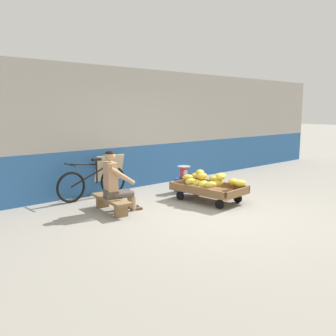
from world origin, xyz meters
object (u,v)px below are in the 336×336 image
weighing_scale (184,172)px  sign_board (109,174)px  bicycle_near_left (93,182)px  low_bench (111,201)px  vendor_seated (115,181)px  banana_cart (209,190)px  plastic_crate (184,185)px

weighing_scale → sign_board: 1.72m
weighing_scale → bicycle_near_left: 2.08m
sign_board → low_bench: bearing=-120.3°
vendor_seated → weighing_scale: size_ratio=3.80×
vendor_seated → bicycle_near_left: 1.18m
low_bench → vendor_seated: bearing=-14.0°
low_bench → banana_cart: bearing=-18.3°
banana_cart → weighing_scale: bearing=76.3°
weighing_scale → bicycle_near_left: bicycle_near_left is taller
plastic_crate → banana_cart: bearing=-103.7°
plastic_crate → sign_board: size_ratio=0.41×
vendor_seated → sign_board: size_ratio=1.31×
banana_cart → weighing_scale: size_ratio=5.04×
bicycle_near_left → low_bench: bearing=-102.9°
low_bench → sign_board: sign_board is taller
weighing_scale → bicycle_near_left: bearing=158.1°
banana_cart → bicycle_near_left: 2.45m
bicycle_near_left → sign_board: sign_board is taller
weighing_scale → sign_board: bearing=142.5°
low_bench → vendor_seated: 0.38m
banana_cart → low_bench: (-1.94, 0.64, -0.04)m
plastic_crate → bicycle_near_left: size_ratio=0.22×
banana_cart → low_bench: 2.04m
banana_cart → sign_board: 2.34m
plastic_crate → bicycle_near_left: bearing=158.1°
low_bench → plastic_crate: (2.18, 0.35, -0.05)m
weighing_scale → plastic_crate: bearing=90.0°
vendor_seated → weighing_scale: bearing=10.1°
vendor_seated → sign_board: bearing=62.8°
vendor_seated → banana_cart: bearing=-18.5°
vendor_seated → plastic_crate: (2.10, 0.37, -0.42)m
banana_cart → vendor_seated: size_ratio=1.33×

